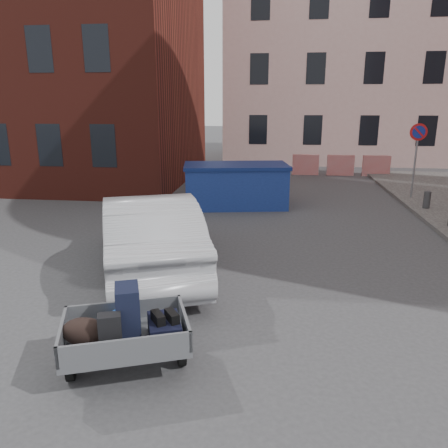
# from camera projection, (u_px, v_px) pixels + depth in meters

# --- Properties ---
(ground) EXTENTS (120.00, 120.00, 0.00)m
(ground) POSITION_uv_depth(u_px,v_px,m) (212.00, 309.00, 7.63)
(ground) COLOR #38383A
(ground) RESTS_ON ground
(building_brick) EXTENTS (12.00, 10.00, 14.00)m
(building_brick) POSITION_uv_depth(u_px,v_px,m) (51.00, 19.00, 19.19)
(building_brick) COLOR #591E16
(building_brick) RESTS_ON ground
(building_pink) EXTENTS (16.00, 8.00, 14.00)m
(building_pink) POSITION_uv_depth(u_px,v_px,m) (363.00, 41.00, 26.11)
(building_pink) COLOR #C8A09A
(building_pink) RESTS_ON ground
(no_parking_sign) EXTENTS (0.60, 0.09, 2.65)m
(no_parking_sign) POSITION_uv_depth(u_px,v_px,m) (417.00, 145.00, 15.48)
(no_parking_sign) COLOR gray
(no_parking_sign) RESTS_ON sidewalk
(barriers) EXTENTS (4.70, 0.18, 1.00)m
(barriers) POSITION_uv_depth(u_px,v_px,m) (341.00, 165.00, 21.37)
(barriers) COLOR red
(barriers) RESTS_ON ground
(trailer) EXTENTS (1.88, 1.98, 1.20)m
(trailer) POSITION_uv_depth(u_px,v_px,m) (124.00, 330.00, 5.70)
(trailer) COLOR black
(trailer) RESTS_ON ground
(dumpster) EXTENTS (3.74, 2.36, 1.47)m
(dumpster) POSITION_uv_depth(u_px,v_px,m) (236.00, 185.00, 14.93)
(dumpster) COLOR navy
(dumpster) RESTS_ON ground
(silver_car) EXTENTS (3.48, 5.37, 1.67)m
(silver_car) POSITION_uv_depth(u_px,v_px,m) (149.00, 233.00, 9.13)
(silver_car) COLOR #ADAEB4
(silver_car) RESTS_ON ground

